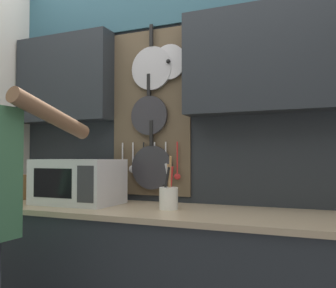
% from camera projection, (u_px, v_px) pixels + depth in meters
% --- Properties ---
extents(back_wall_unit, '(3.15, 0.20, 2.55)m').
position_uv_depth(back_wall_unit, '(186.00, 107.00, 2.38)').
color(back_wall_unit, '#23282D').
rests_on(back_wall_unit, ground_plane).
extents(microwave, '(0.51, 0.35, 0.28)m').
position_uv_depth(microwave, '(79.00, 182.00, 2.33)').
color(microwave, silver).
rests_on(microwave, base_cabinet_counter).
extents(knife_block, '(0.12, 0.16, 0.25)m').
position_uv_depth(knife_block, '(14.00, 187.00, 2.54)').
color(knife_block, brown).
rests_on(knife_block, base_cabinet_counter).
extents(utensil_crock, '(0.10, 0.10, 0.30)m').
position_uv_depth(utensil_crock, '(169.00, 196.00, 2.09)').
color(utensil_crock, white).
rests_on(utensil_crock, base_cabinet_counter).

